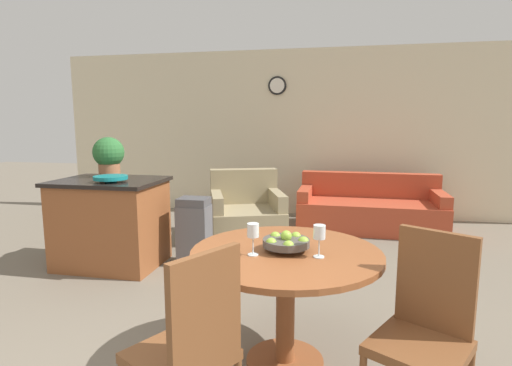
# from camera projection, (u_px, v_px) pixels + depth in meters

# --- Properties ---
(wall_back) EXTENTS (8.00, 0.09, 2.70)m
(wall_back) POSITION_uv_depth(u_px,v_px,m) (291.00, 133.00, 6.60)
(wall_back) COLOR beige
(wall_back) RESTS_ON ground_plane
(dining_table) EXTENTS (1.17, 1.17, 0.75)m
(dining_table) POSITION_uv_depth(u_px,v_px,m) (286.00, 277.00, 2.45)
(dining_table) COLOR brown
(dining_table) RESTS_ON ground_plane
(dining_chair_near_left) EXTENTS (0.57, 0.57, 0.99)m
(dining_chair_near_left) POSITION_uv_depth(u_px,v_px,m) (191.00, 344.00, 1.80)
(dining_chair_near_left) COLOR brown
(dining_chair_near_left) RESTS_ON ground_plane
(dining_chair_near_right) EXTENTS (0.57, 0.57, 0.99)m
(dining_chair_near_right) POSITION_uv_depth(u_px,v_px,m) (426.00, 323.00, 1.99)
(dining_chair_near_right) COLOR brown
(dining_chair_near_right) RESTS_ON ground_plane
(fruit_bowl) EXTENTS (0.28, 0.28, 0.13)m
(fruit_bowl) POSITION_uv_depth(u_px,v_px,m) (286.00, 242.00, 2.42)
(fruit_bowl) COLOR #4C4742
(fruit_bowl) RESTS_ON dining_table
(wine_glass_left) EXTENTS (0.07, 0.07, 0.19)m
(wine_glass_left) POSITION_uv_depth(u_px,v_px,m) (253.00, 232.00, 2.32)
(wine_glass_left) COLOR silver
(wine_glass_left) RESTS_ON dining_table
(wine_glass_right) EXTENTS (0.07, 0.07, 0.19)m
(wine_glass_right) POSITION_uv_depth(u_px,v_px,m) (319.00, 234.00, 2.29)
(wine_glass_right) COLOR silver
(wine_glass_right) RESTS_ON dining_table
(kitchen_island) EXTENTS (1.09, 0.82, 0.93)m
(kitchen_island) POSITION_uv_depth(u_px,v_px,m) (111.00, 222.00, 4.26)
(kitchen_island) COLOR brown
(kitchen_island) RESTS_ON ground_plane
(teal_bowl) EXTENTS (0.34, 0.34, 0.06)m
(teal_bowl) POSITION_uv_depth(u_px,v_px,m) (111.00, 178.00, 4.03)
(teal_bowl) COLOR #147A7F
(teal_bowl) RESTS_ON kitchen_island
(potted_plant) EXTENTS (0.34, 0.34, 0.44)m
(potted_plant) POSITION_uv_depth(u_px,v_px,m) (109.00, 155.00, 4.38)
(potted_plant) COLOR #A36642
(potted_plant) RESTS_ON kitchen_island
(trash_bin) EXTENTS (0.33, 0.27, 0.73)m
(trash_bin) POSITION_uv_depth(u_px,v_px,m) (194.00, 231.00, 4.33)
(trash_bin) COLOR #56565B
(trash_bin) RESTS_ON ground_plane
(couch) EXTENTS (2.02, 0.95, 0.78)m
(couch) POSITION_uv_depth(u_px,v_px,m) (369.00, 210.00, 5.75)
(couch) COLOR #B24228
(couch) RESTS_ON ground_plane
(armchair) EXTENTS (1.20, 1.21, 0.88)m
(armchair) POSITION_uv_depth(u_px,v_px,m) (246.00, 215.00, 5.38)
(armchair) COLOR #998966
(armchair) RESTS_ON ground_plane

